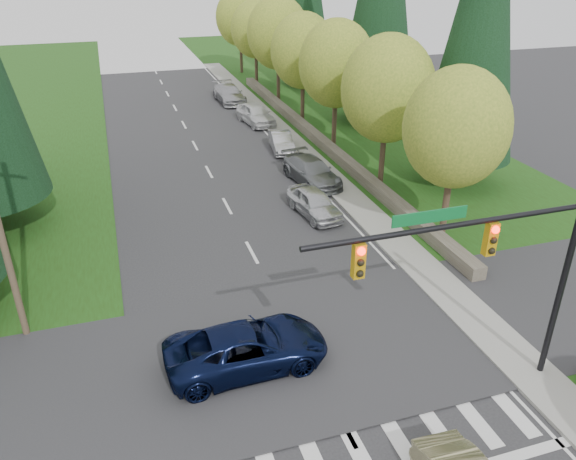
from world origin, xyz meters
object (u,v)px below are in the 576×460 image
suv_navy (247,347)px  parked_car_a (314,203)px  parked_car_c (281,142)px  parked_car_b (312,171)px  parked_car_e (229,94)px  parked_car_d (256,114)px

suv_navy → parked_car_a: suv_navy is taller
parked_car_a → parked_car_c: (1.40, 10.51, -0.06)m
suv_navy → parked_car_b: bearing=-29.1°
parked_car_a → parked_car_c: size_ratio=1.06×
parked_car_b → parked_car_e: bearing=83.8°
parked_car_e → parked_car_a: bearing=-94.3°
parked_car_a → parked_car_b: (1.40, 4.32, 0.03)m
parked_car_c → parked_car_d: (0.00, 7.00, 0.16)m
suv_navy → parked_car_d: bearing=-17.2°
parked_car_a → parked_car_d: (1.40, 17.51, 0.10)m
parked_car_c → parked_car_e: parked_car_e is taller
parked_car_d → parked_car_e: size_ratio=0.89×
parked_car_a → parked_car_d: 17.57m
parked_car_a → parked_car_c: parked_car_a is taller
parked_car_c → parked_car_e: (-0.54, 14.50, 0.13)m
parked_car_c → parked_car_d: parked_car_d is taller
suv_navy → parked_car_c: suv_navy is taller
parked_car_e → parked_car_d: bearing=-88.2°
parked_car_b → parked_car_e: 20.70m
suv_navy → parked_car_a: 12.37m
parked_car_a → parked_car_b: bearing=64.3°
parked_car_b → parked_car_d: parked_car_d is taller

